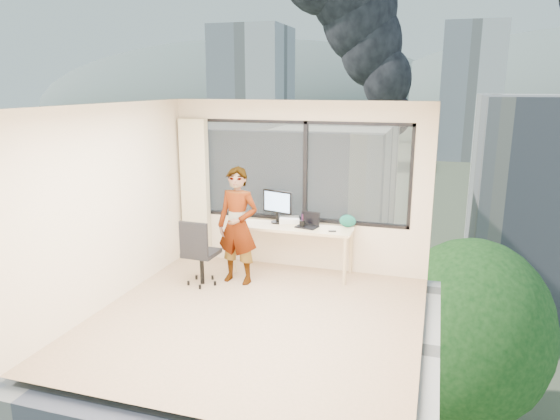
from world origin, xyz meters
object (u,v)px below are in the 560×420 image
at_px(person, 238,226).
at_px(desk, 293,249).
at_px(game_console, 289,220).
at_px(monitor, 278,206).
at_px(chair, 201,251).
at_px(laptop, 307,221).
at_px(handbag, 348,221).

bearing_deg(person, desk, 46.96).
distance_m(desk, game_console, 0.46).
xyz_separation_m(desk, game_console, (-0.11, 0.18, 0.41)).
bearing_deg(monitor, person, -102.79).
distance_m(chair, game_console, 1.46).
relative_size(chair, laptop, 3.02).
relative_size(chair, game_console, 3.26).
bearing_deg(monitor, game_console, 43.60).
distance_m(desk, person, 1.00).
bearing_deg(desk, handbag, 12.32).
xyz_separation_m(chair, person, (0.47, 0.24, 0.35)).
bearing_deg(game_console, monitor, -170.82).
relative_size(desk, person, 1.06).
height_order(desk, chair, chair).
distance_m(desk, chair, 1.41).
bearing_deg(laptop, chair, -136.50).
relative_size(person, monitor, 3.30).
relative_size(desk, monitor, 3.50).
xyz_separation_m(desk, monitor, (-0.27, 0.09, 0.63)).
height_order(person, monitor, person).
bearing_deg(chair, handbag, 29.97).
bearing_deg(chair, monitor, 49.55).
bearing_deg(game_console, handbag, -17.70).
height_order(chair, handbag, chair).
relative_size(person, laptop, 5.13).
bearing_deg(person, monitor, 65.72).
bearing_deg(desk, monitor, 160.88).
relative_size(person, handbag, 6.93).
xyz_separation_m(desk, person, (-0.66, -0.59, 0.47)).
bearing_deg(game_console, desk, -75.45).
bearing_deg(monitor, handbag, 21.09).
relative_size(laptop, handbag, 1.35).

